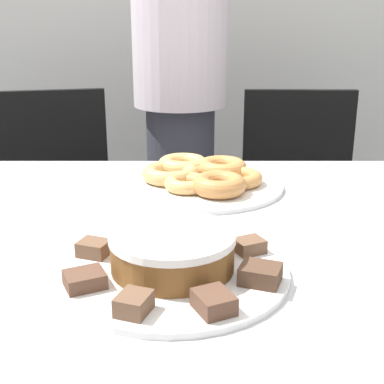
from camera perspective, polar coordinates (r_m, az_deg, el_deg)
The scene contains 22 objects.
table at distance 1.00m, azimuth 0.94°, elevation -8.30°, with size 1.96×1.00×0.76m.
person_standing at distance 1.86m, azimuth -1.12°, elevation 11.38°, with size 0.32×0.32×1.71m.
office_chair_left at distance 1.94m, azimuth -14.08°, elevation -3.86°, with size 0.52×0.52×0.89m.
office_chair_right at distance 1.93m, azimuth 11.66°, elevation -3.91°, with size 0.44×0.44×0.89m.
plate_cake at distance 0.82m, azimuth -1.92°, elevation -8.41°, with size 0.35×0.35×0.01m.
plate_donuts at distance 1.22m, azimuth 1.28°, elevation 0.76°, with size 0.37×0.37×0.01m.
frosted_cake at distance 0.81m, azimuth -1.95°, elevation -6.23°, with size 0.19×0.19×0.06m.
lamington_0 at distance 0.93m, azimuth 1.16°, elevation -4.03°, with size 0.06×0.06×0.02m.
lamington_1 at distance 0.93m, azimuth -5.23°, elevation -4.04°, with size 0.07×0.07×0.02m.
lamington_2 at distance 0.87m, azimuth -10.27°, elevation -5.90°, with size 0.06×0.05×0.02m.
lamington_3 at distance 0.78m, azimuth -11.23°, elevation -9.12°, with size 0.07×0.07×0.02m.
lamington_4 at distance 0.71m, azimuth -6.09°, elevation -11.75°, with size 0.05×0.06×0.03m.
lamington_5 at distance 0.71m, azimuth 2.48°, elevation -11.64°, with size 0.06×0.07×0.03m.
lamington_6 at distance 0.78m, azimuth 7.43°, elevation -8.69°, with size 0.07×0.06×0.03m.
lamington_7 at distance 0.87m, azimuth 6.29°, elevation -5.71°, with size 0.06×0.05×0.02m.
donut_0 at distance 1.22m, azimuth 1.29°, elevation 1.63°, with size 0.11×0.11×0.03m.
donut_1 at distance 1.30m, azimuth -0.82°, elevation 2.92°, with size 0.12×0.12×0.04m.
donut_2 at distance 1.23m, azimuth -2.22°, elevation 2.01°, with size 0.13×0.13×0.03m.
donut_3 at distance 1.17m, azimuth -0.38°, elevation 0.93°, with size 0.10×0.10×0.03m.
donut_4 at distance 1.15m, azimuth 3.05°, elevation 0.79°, with size 0.12×0.12×0.04m.
donut_5 at distance 1.21m, azimuth 4.98°, elevation 1.51°, with size 0.12×0.12×0.03m.
donut_6 at distance 1.28m, azimuth 3.34°, elevation 2.63°, with size 0.12×0.12×0.04m.
Camera 1 is at (-0.01, -0.89, 1.14)m, focal length 50.00 mm.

